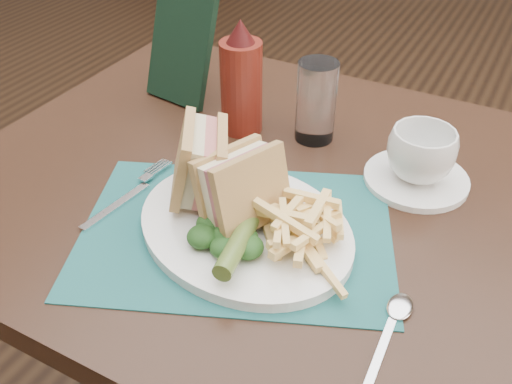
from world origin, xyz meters
TOP-DOWN VIEW (x-y plane):
  - floor at (0.00, 0.00)m, footprint 7.00×7.00m
  - table_main at (0.00, -0.50)m, footprint 0.90×0.75m
  - placemat at (0.02, -0.63)m, footprint 0.48×0.42m
  - plate at (0.03, -0.62)m, footprint 0.36×0.32m
  - sandwich_half_a at (-0.07, -0.61)m, footprint 0.12×0.13m
  - sandwich_half_b at (0.01, -0.61)m, footprint 0.11×0.13m
  - kale_garnish at (0.03, -0.67)m, footprint 0.11×0.08m
  - pickle_spear at (0.05, -0.67)m, footprint 0.04×0.12m
  - fries_pile at (0.11, -0.61)m, footprint 0.18×0.20m
  - fork at (-0.15, -0.63)m, footprint 0.05×0.17m
  - spoon at (0.25, -0.70)m, footprint 0.04×0.15m
  - saucer at (0.20, -0.41)m, footprint 0.20×0.20m
  - coffee_cup at (0.20, -0.41)m, footprint 0.13×0.13m
  - drinking_glass at (0.02, -0.36)m, footprint 0.07×0.07m
  - ketchup_bottle at (-0.10, -0.39)m, footprint 0.09×0.09m
  - check_presenter at (-0.25, -0.34)m, footprint 0.13×0.09m

SIDE VIEW (x-z plane):
  - floor at x=0.00m, z-range 0.00..0.00m
  - table_main at x=0.00m, z-range 0.00..0.75m
  - placemat at x=0.02m, z-range 0.75..0.75m
  - spoon at x=0.25m, z-range 0.75..0.76m
  - saucer at x=0.20m, z-range 0.75..0.76m
  - fork at x=-0.15m, z-range 0.75..0.76m
  - plate at x=0.03m, z-range 0.75..0.77m
  - kale_garnish at x=0.03m, z-range 0.77..0.79m
  - pickle_spear at x=0.05m, z-range 0.78..0.80m
  - fries_pile at x=0.11m, z-range 0.77..0.82m
  - coffee_cup at x=0.20m, z-range 0.76..0.84m
  - drinking_glass at x=0.02m, z-range 0.75..0.88m
  - sandwich_half_b at x=0.01m, z-range 0.77..0.87m
  - sandwich_half_a at x=-0.07m, z-range 0.77..0.87m
  - ketchup_bottle at x=-0.10m, z-range 0.75..0.94m
  - check_presenter at x=-0.25m, z-range 0.75..0.95m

